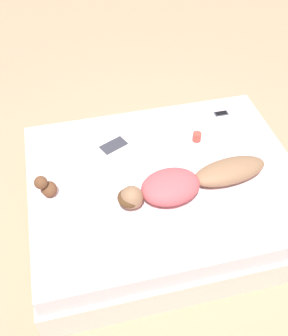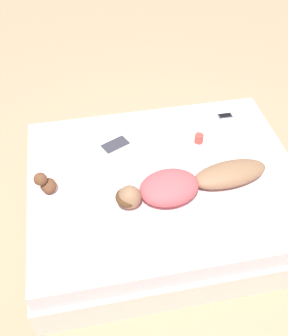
% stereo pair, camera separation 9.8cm
% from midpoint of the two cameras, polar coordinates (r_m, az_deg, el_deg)
% --- Properties ---
extents(ground_plane, '(12.00, 12.00, 0.00)m').
position_cam_midpoint_polar(ground_plane, '(3.65, 1.94, -6.58)').
color(ground_plane, '#9E8466').
extents(bed, '(1.81, 2.28, 0.52)m').
position_cam_midpoint_polar(bed, '(3.44, 2.05, -4.02)').
color(bed, beige).
rests_on(bed, ground_plane).
extents(person, '(0.43, 1.28, 0.18)m').
position_cam_midpoint_polar(person, '(3.09, 5.50, -2.06)').
color(person, brown).
rests_on(person, bed).
extents(open_magazine, '(0.52, 0.48, 0.01)m').
position_cam_midpoint_polar(open_magazine, '(3.44, -4.29, 2.36)').
color(open_magazine, silver).
rests_on(open_magazine, bed).
extents(coffee_mug, '(0.11, 0.08, 0.08)m').
position_cam_midpoint_polar(coffee_mug, '(3.54, 6.88, 4.53)').
color(coffee_mug, '#993D33').
rests_on(coffee_mug, bed).
extents(cell_phone, '(0.07, 0.13, 0.01)m').
position_cam_midpoint_polar(cell_phone, '(3.89, 10.42, 7.79)').
color(cell_phone, '#333842').
rests_on(cell_phone, bed).
extents(plush_toy, '(0.14, 0.16, 0.20)m').
position_cam_midpoint_polar(plush_toy, '(3.14, -14.90, -2.64)').
color(plush_toy, brown).
rests_on(plush_toy, bed).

